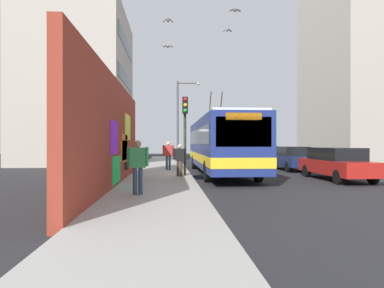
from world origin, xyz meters
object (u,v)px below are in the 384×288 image
traffic_light (185,122)px  parked_car_silver (264,155)px  city_bus (220,143)px  parked_car_navy (290,158)px  pedestrian_midblock (168,153)px  street_lamp (180,116)px  pedestrian_near_wall (137,162)px  parked_car_red (336,163)px  pedestrian_at_curb (180,158)px

traffic_light → parked_car_silver: bearing=-34.2°
city_bus → parked_car_navy: bearing=-64.7°
city_bus → pedestrian_midblock: city_bus is taller
pedestrian_midblock → street_lamp: (6.70, -0.98, 2.87)m
parked_car_silver → street_lamp: size_ratio=0.62×
pedestrian_midblock → pedestrian_near_wall: bearing=174.3°
parked_car_red → street_lamp: 13.90m
city_bus → parked_car_red: city_bus is taller
pedestrian_at_curb → traffic_light: (0.18, -0.28, 1.78)m
pedestrian_at_curb → traffic_light: bearing=-56.8°
city_bus → pedestrian_at_curb: size_ratio=7.71×
city_bus → street_lamp: street_lamp is taller
city_bus → street_lamp: 8.50m
parked_car_red → street_lamp: street_lamp is taller
pedestrian_near_wall → pedestrian_at_curb: bearing=-15.2°
parked_car_red → street_lamp: size_ratio=0.73×
parked_car_red → traffic_light: size_ratio=1.23×
parked_car_navy → parked_car_silver: 5.91m
parked_car_red → pedestrian_near_wall: (-4.80, 9.17, 0.34)m
parked_car_navy → pedestrian_midblock: (-1.22, 8.21, 0.36)m
traffic_light → pedestrian_near_wall: bearing=162.8°
city_bus → pedestrian_near_wall: bearing=154.4°
traffic_light → street_lamp: size_ratio=0.59×
parked_car_navy → pedestrian_at_curb: pedestrian_at_curb is taller
pedestrian_at_curb → parked_car_red: bearing=-96.5°
street_lamp → parked_car_navy: bearing=-127.2°
street_lamp → pedestrian_at_curb: bearing=177.8°
parked_car_navy → traffic_light: (-4.88, 7.35, 2.02)m
parked_car_red → parked_car_navy: 5.94m
parked_car_silver → pedestrian_at_curb: size_ratio=2.66×
pedestrian_midblock → pedestrian_at_curb: size_ratio=1.10×
parked_car_red → pedestrian_midblock: (4.72, 8.21, 0.35)m
parked_car_navy → pedestrian_near_wall: bearing=139.5°
parked_car_silver → traffic_light: size_ratio=1.06×
city_bus → parked_car_silver: 9.90m
parked_car_red → traffic_light: traffic_light is taller
parked_car_red → pedestrian_at_curb: (0.87, 7.63, 0.24)m
pedestrian_near_wall → traffic_light: size_ratio=0.43×
city_bus → parked_car_silver: size_ratio=2.90×
parked_car_navy → pedestrian_midblock: size_ratio=2.78×
parked_car_red → parked_car_navy: same height
pedestrian_midblock → pedestrian_near_wall: 9.57m
city_bus → street_lamp: size_ratio=1.81×
traffic_light → parked_car_red: bearing=-98.2°
pedestrian_midblock → city_bus: bearing=-112.4°
parked_car_silver → pedestrian_midblock: bearing=131.0°
pedestrian_midblock → traffic_light: 4.12m
pedestrian_at_curb → city_bus: bearing=-42.9°
parked_car_silver → pedestrian_at_curb: 13.37m
pedestrian_at_curb → street_lamp: bearing=-2.2°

